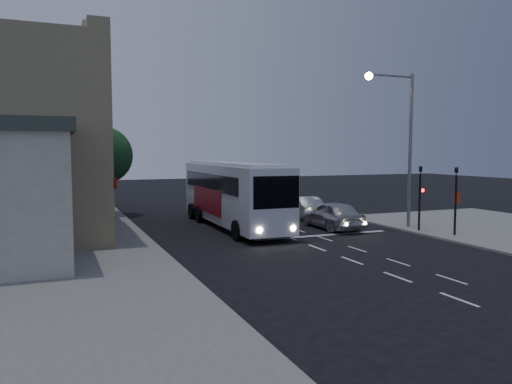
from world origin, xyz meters
name	(u,v)px	position (x,y,z in m)	size (l,w,h in m)	color
ground	(307,244)	(0.00, 0.00, 0.00)	(120.00, 120.00, 0.00)	black
sidewalk_far	(27,235)	(-13.00, 8.00, 0.06)	(12.00, 50.00, 0.12)	slate
road_markings	(300,233)	(1.29, 3.31, 0.00)	(8.00, 30.55, 0.01)	silver
tour_bus	(233,192)	(-1.51, 6.76, 2.13)	(3.05, 12.86, 3.93)	silver
car_suv	(332,215)	(3.71, 3.80, 0.84)	(1.98, 4.92, 1.68)	#BCBCBD
car_sedan_a	(304,207)	(4.39, 8.75, 0.75)	(1.59, 4.56, 1.50)	silver
car_sedan_b	(271,199)	(4.64, 14.84, 0.77)	(2.16, 5.32, 1.54)	silver
car_sedan_c	(247,195)	(4.39, 19.62, 0.74)	(2.46, 5.34, 1.48)	#9191A2
traffic_signal_main	(420,190)	(7.60, 0.78, 2.42)	(0.25, 0.35, 4.10)	black
traffic_signal_side	(456,192)	(8.30, -1.20, 2.42)	(0.18, 0.15, 4.10)	black
regulatory_sign	(456,205)	(9.30, -0.24, 1.60)	(0.45, 0.12, 2.20)	slate
streetlight	(402,132)	(7.34, 2.20, 5.73)	(3.32, 0.44, 9.00)	slate
main_building	(4,141)	(-13.96, 8.00, 5.16)	(10.12, 12.00, 11.00)	#7F7655
low_building_north	(25,167)	(-13.50, 20.00, 3.39)	(9.40, 9.40, 6.50)	#B7B5AC
street_tree	(104,153)	(-8.21, 15.02, 4.50)	(4.00, 4.00, 6.20)	black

